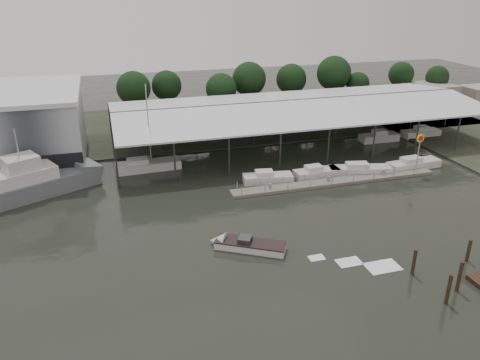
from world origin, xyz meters
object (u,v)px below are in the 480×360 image
object	(u,v)px
grey_trawler	(33,183)
white_sailboat	(147,165)
shell_fuel_sign	(419,146)
speedboat_underway	(244,245)

from	to	relation	value
grey_trawler	white_sailboat	size ratio (longest dim) A/B	1.36
shell_fuel_sign	white_sailboat	bearing A→B (deg)	161.41
grey_trawler	white_sailboat	world-z (taller)	white_sailboat
shell_fuel_sign	white_sailboat	size ratio (longest dim) A/B	0.46
white_sailboat	speedboat_underway	distance (m)	24.76
speedboat_underway	shell_fuel_sign	bearing A→B (deg)	-125.71
shell_fuel_sign	speedboat_underway	world-z (taller)	shell_fuel_sign
shell_fuel_sign	white_sailboat	xyz separation A→B (m)	(-34.85, 11.72, -3.28)
shell_fuel_sign	grey_trawler	bearing A→B (deg)	171.56
shell_fuel_sign	white_sailboat	world-z (taller)	white_sailboat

